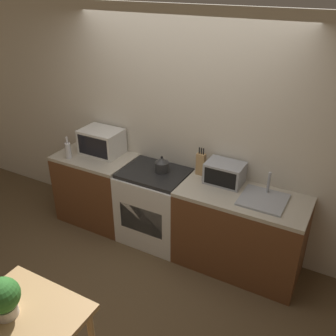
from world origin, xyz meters
The scene contains 13 objects.
ground_plane centered at (0.00, 0.00, 0.00)m, with size 16.00×16.00×0.00m, color brown.
wall_back centered at (0.00, 0.97, 1.30)m, with size 10.00×0.06×2.60m.
counter_left_run centered at (-1.03, 0.63, 0.45)m, with size 0.93×0.62×0.90m.
counter_right_run centered at (0.84, 0.63, 0.45)m, with size 1.30×0.62×0.90m.
stove_range centered at (-0.19, 0.63, 0.45)m, with size 0.75×0.62×0.90m.
kettle centered at (-0.11, 0.68, 0.98)m, with size 0.16×0.16×0.19m.
microwave centered at (-0.99, 0.74, 1.05)m, with size 0.48×0.35×0.30m.
bottle centered at (-1.25, 0.43, 1.00)m, with size 0.07×0.07×0.27m.
knife_block centered at (0.29, 0.83, 1.03)m, with size 0.10×0.06×0.32m.
toaster_oven centered at (0.58, 0.78, 1.01)m, with size 0.39×0.28×0.22m.
sink_basin centered at (1.04, 0.64, 0.92)m, with size 0.44×0.42×0.24m.
dining_table centered at (-0.05, -1.38, 0.65)m, with size 0.82×0.63×0.77m.
potted_plant centered at (-0.14, -1.44, 0.94)m, with size 0.24×0.24×0.31m.
Camera 1 is at (1.70, -2.49, 2.87)m, focal length 40.00 mm.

